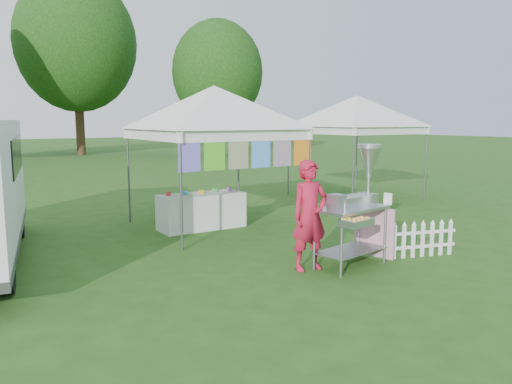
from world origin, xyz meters
TOP-DOWN VIEW (x-y plane):
  - ground at (0.00, 0.00)m, footprint 120.00×120.00m
  - canopy_main at (0.00, 3.49)m, footprint 4.24×4.24m
  - canopy_right at (5.50, 5.00)m, footprint 4.24×4.24m
  - tree_mid at (3.00, 28.00)m, footprint 7.60×7.60m
  - tree_right at (10.00, 22.00)m, footprint 5.60×5.60m
  - donut_cart at (0.60, -0.24)m, footprint 1.39×1.15m
  - vendor at (-0.26, -0.06)m, footprint 0.65×0.45m
  - picket_fence at (1.80, -0.53)m, footprint 1.22×0.38m
  - display_table at (-0.34, 3.48)m, footprint 1.80×0.70m

SIDE VIEW (x-z plane):
  - ground at x=0.00m, z-range 0.00..0.00m
  - picket_fence at x=1.80m, z-range 0.01..0.57m
  - display_table at x=-0.34m, z-range 0.00..0.75m
  - vendor at x=-0.26m, z-range 0.00..1.69m
  - donut_cart at x=0.60m, z-range 0.17..2.07m
  - canopy_main at x=0.00m, z-range 1.26..4.71m
  - canopy_right at x=5.50m, z-range 1.27..4.72m
  - tree_right at x=10.00m, z-range 0.97..9.39m
  - tree_mid at x=3.00m, z-range 1.38..12.90m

